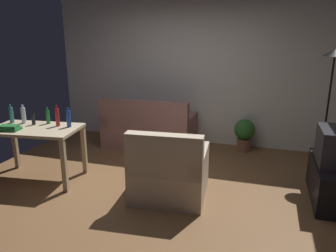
{
  "coord_description": "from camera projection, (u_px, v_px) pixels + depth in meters",
  "views": [
    {
      "loc": [
        1.4,
        -3.72,
        2.0
      ],
      "look_at": [
        0.1,
        0.5,
        0.75
      ],
      "focal_mm": 34.72,
      "sensor_mm": 36.0,
      "label": 1
    }
  ],
  "objects": [
    {
      "name": "desk",
      "position": [
        35.0,
        135.0,
        4.5
      ],
      "size": [
        1.28,
        0.85,
        0.76
      ],
      "rotation": [
        0.0,
        0.0,
        0.13
      ],
      "color": "#C6B28E",
      "rests_on": "ground_plane"
    },
    {
      "name": "bottle_blue",
      "position": [
        69.0,
        119.0,
        4.48
      ],
      "size": [
        0.06,
        0.06,
        0.27
      ],
      "color": "#2347A3",
      "rests_on": "desk"
    },
    {
      "name": "bottle_red",
      "position": [
        57.0,
        117.0,
        4.52
      ],
      "size": [
        0.06,
        0.06,
        0.29
      ],
      "color": "#AD2323",
      "rests_on": "desk"
    },
    {
      "name": "wall_rear",
      "position": [
        190.0,
        71.0,
        6.02
      ],
      "size": [
        5.2,
        0.1,
        2.7
      ],
      "primitive_type": "cube",
      "color": "silver",
      "rests_on": "ground_plane"
    },
    {
      "name": "book_stack",
      "position": [
        10.0,
        128.0,
        4.34
      ],
      "size": [
        0.28,
        0.21,
        0.07
      ],
      "color": "#236B33",
      "rests_on": "desk"
    },
    {
      "name": "potted_plant",
      "position": [
        244.0,
        133.0,
        5.71
      ],
      "size": [
        0.36,
        0.36,
        0.57
      ],
      "color": "brown",
      "rests_on": "ground_plane"
    },
    {
      "name": "tv_stand",
      "position": [
        331.0,
        182.0,
        4.02
      ],
      "size": [
        0.44,
        1.1,
        0.48
      ],
      "rotation": [
        0.0,
        0.0,
        1.57
      ],
      "color": "black",
      "rests_on": "ground_plane"
    },
    {
      "name": "bottle_tall",
      "position": [
        11.0,
        115.0,
        4.68
      ],
      "size": [
        0.06,
        0.06,
        0.27
      ],
      "color": "teal",
      "rests_on": "desk"
    },
    {
      "name": "bottle_dark",
      "position": [
        33.0,
        119.0,
        4.6
      ],
      "size": [
        0.05,
        0.05,
        0.2
      ],
      "color": "black",
      "rests_on": "desk"
    },
    {
      "name": "couch",
      "position": [
        149.0,
        131.0,
        5.91
      ],
      "size": [
        1.6,
        0.84,
        0.92
      ],
      "rotation": [
        0.0,
        0.0,
        3.14
      ],
      "color": "#996B66",
      "rests_on": "ground_plane"
    },
    {
      "name": "ground_plane",
      "position": [
        150.0,
        189.0,
        4.36
      ],
      "size": [
        5.2,
        4.4,
        0.02
      ],
      "primitive_type": "cube",
      "color": "brown"
    },
    {
      "name": "torchiere_lamp",
      "position": [
        332.0,
        78.0,
        4.53
      ],
      "size": [
        0.32,
        0.32,
        1.81
      ],
      "color": "black",
      "rests_on": "ground_plane"
    },
    {
      "name": "bottle_clear",
      "position": [
        23.0,
        115.0,
        4.67
      ],
      "size": [
        0.06,
        0.06,
        0.27
      ],
      "color": "silver",
      "rests_on": "desk"
    },
    {
      "name": "armchair",
      "position": [
        169.0,
        173.0,
        4.06
      ],
      "size": [
        0.97,
        0.91,
        0.92
      ],
      "rotation": [
        0.0,
        0.0,
        3.23
      ],
      "color": "beige",
      "rests_on": "ground_plane"
    },
    {
      "name": "bottle_green",
      "position": [
        48.0,
        117.0,
        4.65
      ],
      "size": [
        0.05,
        0.05,
        0.24
      ],
      "color": "#1E722D",
      "rests_on": "desk"
    }
  ]
}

